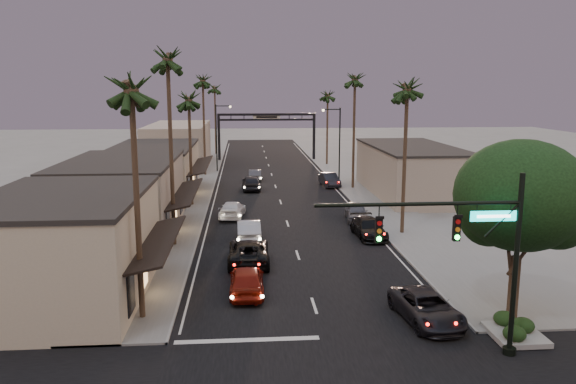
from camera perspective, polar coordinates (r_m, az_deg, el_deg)
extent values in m
plane|color=slate|center=(58.56, -0.95, -0.44)|extent=(200.00, 200.00, 0.00)
cube|color=black|center=(63.47, -1.23, 0.42)|extent=(14.00, 120.00, 0.02)
cube|color=slate|center=(70.52, -9.29, 1.35)|extent=(5.00, 92.00, 0.12)
cube|color=slate|center=(71.46, 6.08, 1.55)|extent=(5.00, 92.00, 0.12)
cube|color=#B7AA8C|center=(32.00, -21.66, -5.45)|extent=(8.00, 12.00, 5.50)
cube|color=gray|center=(45.20, -16.51, -0.62)|extent=(8.00, 14.00, 5.50)
cube|color=#B7AA8C|center=(60.76, -13.42, 2.06)|extent=(8.00, 16.00, 5.00)
cube|color=gray|center=(83.33, -11.03, 4.73)|extent=(8.00, 20.00, 6.00)
cube|color=gray|center=(60.61, 12.38, 2.08)|extent=(8.00, 18.00, 5.00)
cylinder|color=black|center=(25.16, 22.12, -7.01)|extent=(0.22, 0.22, 7.80)
cylinder|color=black|center=(22.93, 13.16, -1.19)|extent=(8.40, 0.16, 0.16)
cube|color=black|center=(22.73, 9.19, -3.86)|extent=(0.28, 0.22, 1.00)
cube|color=black|center=(23.68, 16.75, -3.60)|extent=(0.28, 0.22, 1.00)
cube|color=#0BACAB|center=(24.15, 20.14, -2.31)|extent=(1.90, 0.08, 0.42)
cylinder|color=#38281C|center=(29.61, 21.94, -9.07)|extent=(0.52, 0.52, 3.20)
ellipsoid|color=black|center=(28.46, 22.57, -0.30)|extent=(6.20, 6.20, 5.20)
sphere|color=black|center=(28.59, 25.68, -2.12)|extent=(3.20, 3.20, 3.20)
sphere|color=black|center=(28.71, 19.73, -2.46)|extent=(2.80, 2.80, 2.80)
cube|color=gray|center=(28.19, 22.05, -13.58)|extent=(2.20, 2.60, 0.24)
cube|color=black|center=(87.80, -7.02, 5.46)|extent=(0.40, 0.40, 7.00)
cube|color=black|center=(88.39, 2.65, 5.56)|extent=(0.40, 0.40, 7.00)
cube|color=black|center=(87.55, -2.19, 7.88)|extent=(15.20, 0.35, 0.35)
cube|color=black|center=(87.59, -2.18, 7.35)|extent=(15.20, 0.30, 0.30)
cube|color=beige|center=(87.55, -2.19, 7.61)|extent=(4.20, 0.12, 1.00)
cylinder|color=black|center=(63.64, 5.26, 4.49)|extent=(0.16, 0.16, 9.00)
cylinder|color=black|center=(63.18, 4.42, 8.37)|extent=(2.00, 0.12, 0.12)
sphere|color=#FFD899|center=(63.05, 3.60, 8.29)|extent=(0.30, 0.30, 0.30)
cylinder|color=black|center=(75.77, -7.28, 5.42)|extent=(0.16, 0.16, 9.00)
cylinder|color=black|center=(75.47, -6.59, 8.68)|extent=(2.00, 0.12, 0.12)
sphere|color=#FFD899|center=(75.44, -5.89, 8.62)|extent=(0.30, 0.30, 0.30)
cylinder|color=#38281C|center=(27.46, -15.07, -1.71)|extent=(0.28, 0.28, 11.00)
sphere|color=black|center=(26.87, -15.70, 11.11)|extent=(3.20, 3.20, 3.20)
cylinder|color=#38281C|center=(39.98, -11.78, 3.64)|extent=(0.28, 0.28, 13.00)
sphere|color=black|center=(39.79, -12.18, 13.84)|extent=(3.20, 3.20, 3.20)
cylinder|color=#38281C|center=(53.98, -9.88, 3.84)|extent=(0.28, 0.28, 10.00)
sphere|color=black|center=(53.63, -10.07, 9.79)|extent=(3.20, 3.20, 3.20)
cylinder|color=#38281C|center=(72.74, -8.52, 6.36)|extent=(0.28, 0.28, 12.00)
sphere|color=black|center=(72.58, -8.67, 11.56)|extent=(3.20, 3.20, 3.20)
cylinder|color=#38281C|center=(43.48, 11.75, 2.85)|extent=(0.28, 0.28, 11.00)
sphere|color=black|center=(43.12, 12.06, 10.91)|extent=(3.20, 3.20, 3.20)
cylinder|color=#38281C|center=(62.78, 6.70, 5.76)|extent=(0.28, 0.28, 12.00)
sphere|color=black|center=(62.58, 6.83, 11.79)|extent=(3.20, 3.20, 3.20)
cylinder|color=#38281C|center=(82.51, 4.01, 6.23)|extent=(0.28, 0.28, 10.00)
sphere|color=black|center=(82.28, 4.06, 10.13)|extent=(3.20, 3.20, 3.20)
cylinder|color=#38281C|center=(95.67, -7.39, 7.06)|extent=(0.28, 0.28, 11.00)
sphere|color=black|center=(95.50, -7.48, 10.72)|extent=(3.20, 3.20, 3.20)
imported|color=maroon|center=(31.18, -4.20, -8.90)|extent=(1.90, 4.66, 1.58)
imported|color=black|center=(36.42, -4.01, -6.04)|extent=(2.63, 5.60, 1.55)
imported|color=#ADADB3|center=(41.72, -4.01, -3.87)|extent=(1.77, 4.82, 1.58)
imported|color=white|center=(49.20, -5.68, -1.78)|extent=(2.52, 5.00, 1.39)
imported|color=black|center=(62.12, -3.74, 0.94)|extent=(2.05, 4.87, 1.64)
imported|color=#434347|center=(68.44, -3.38, 1.73)|extent=(1.51, 4.21, 1.38)
imported|color=black|center=(28.44, 13.90, -11.33)|extent=(2.92, 5.31, 1.41)
imported|color=black|center=(42.90, 8.20, -3.65)|extent=(2.28, 5.05, 1.43)
imported|color=#545459|center=(48.16, 6.98, -2.00)|extent=(2.23, 4.63, 1.52)
imported|color=black|center=(64.59, 4.23, 1.25)|extent=(2.09, 4.76, 1.52)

